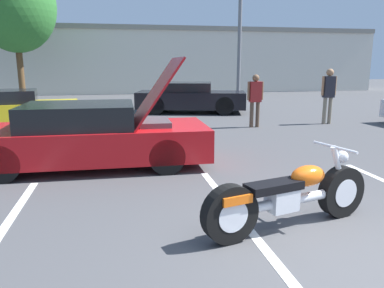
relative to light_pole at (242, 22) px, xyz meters
name	(u,v)px	position (x,y,z in m)	size (l,w,h in m)	color
parking_stripe_middle	(263,247)	(-4.41, -14.09, -3.90)	(0.12, 5.79, 0.01)	white
far_building	(151,58)	(-3.47, 9.36, -1.57)	(32.00, 4.20, 4.40)	beige
light_pole	(242,22)	(0.00, 0.00, 0.00)	(1.21, 0.28, 7.06)	slate
tree_background	(15,6)	(-10.81, 3.63, 0.92)	(4.05, 4.05, 7.17)	brown
motorcycle	(290,197)	(-3.92, -13.68, -3.50)	(2.36, 0.90, 0.98)	black
show_car_hood_open	(90,136)	(-6.46, -10.29, -3.30)	(4.56, 1.86, 2.10)	red
parked_car_mid_row	(190,98)	(-2.98, -2.59, -3.30)	(4.64, 2.75, 1.23)	black
parked_car_left_row	(10,108)	(-9.43, -4.28, -3.37)	(4.50, 2.33, 1.12)	yellow
spectator_near_motorcycle	(329,91)	(0.94, -6.36, -2.82)	(0.52, 0.24, 1.81)	gray
spectator_by_show_car	(255,96)	(-1.68, -6.52, -2.93)	(0.52, 0.22, 1.65)	brown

